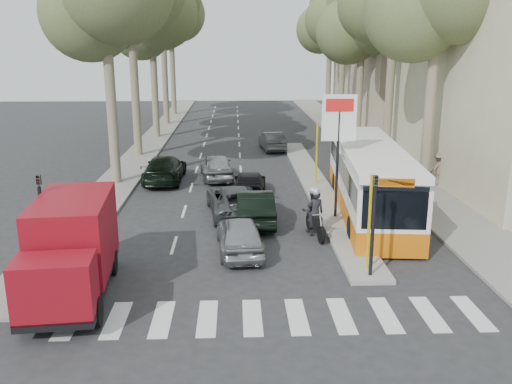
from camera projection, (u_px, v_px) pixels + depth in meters
ground at (271, 263)px, 19.56m from camera, size 120.00×120.00×0.00m
sidewalk_right at (356, 142)px, 43.99m from camera, size 3.20×70.00×0.12m
median_left at (156, 137)px, 46.25m from camera, size 2.40×64.00×0.12m
traffic_island at (316, 185)px, 30.28m from camera, size 1.50×26.00×0.16m
building_far at (412, 41)px, 50.86m from camera, size 11.00×20.00×16.00m
billboard at (338, 138)px, 23.54m from camera, size 1.50×12.10×5.60m
traffic_light_island at (374, 209)px, 17.59m from camera, size 0.16×0.41×3.60m
traffic_light_left at (41, 208)px, 17.66m from camera, size 0.16×0.41×3.60m
tree_l_c at (153, 14)px, 43.75m from camera, size 7.40×7.20×13.71m
tree_l_d at (163, 0)px, 51.01m from camera, size 7.40×7.20×15.66m
tree_l_e at (172, 16)px, 59.00m from camera, size 7.40×7.20×14.49m
tree_r_c at (364, 18)px, 42.56m from camera, size 7.40×7.20×13.32m
tree_r_d at (346, 7)px, 49.92m from camera, size 7.40×7.20×14.88m
tree_r_e at (332, 19)px, 57.82m from camera, size 7.40×7.20×14.10m
silver_hatchback at (240, 234)px, 20.49m from camera, size 1.98×4.22×1.40m
dark_hatchback at (254, 206)px, 23.91m from camera, size 1.71×4.55×1.48m
queue_car_a at (234, 200)px, 25.12m from camera, size 2.88×5.13×1.35m
queue_car_b at (250, 183)px, 28.53m from camera, size 1.92×4.23×1.20m
queue_car_c at (217, 166)px, 31.82m from camera, size 2.26×4.53×1.48m
queue_car_d at (272, 141)px, 40.65m from camera, size 1.98×4.31×1.37m
queue_car_e at (165, 169)px, 31.17m from camera, size 2.21×5.22×1.50m
red_truck at (72, 247)px, 16.67m from camera, size 2.63×5.84×3.03m
city_bus at (369, 177)px, 25.17m from camera, size 3.77×12.34×3.20m
motorcycle at (314, 213)px, 22.34m from camera, size 0.98×2.42×2.06m
pedestrian_near at (422, 196)px, 24.56m from camera, size 1.02×1.14×1.77m
pedestrian_far at (439, 169)px, 29.90m from camera, size 1.29×0.92×1.83m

